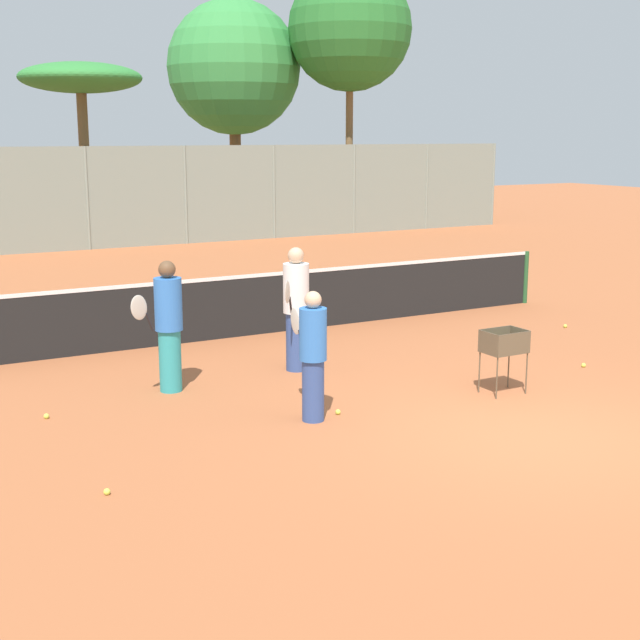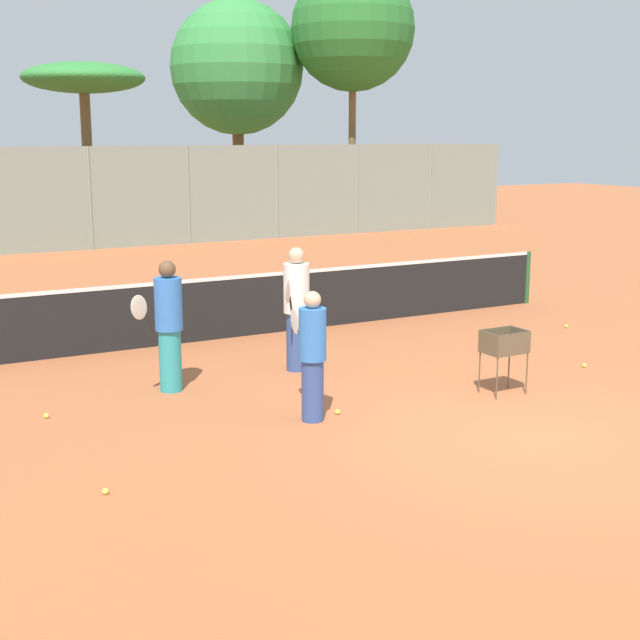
# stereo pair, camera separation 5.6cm
# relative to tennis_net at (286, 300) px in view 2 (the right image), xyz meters

# --- Properties ---
(ground_plane) EXTENTS (80.00, 80.00, 0.00)m
(ground_plane) POSITION_rel_tennis_net_xyz_m (0.00, -6.38, -0.56)
(ground_plane) COLOR #B26038
(tennis_net) EXTENTS (11.19, 0.10, 1.07)m
(tennis_net) POSITION_rel_tennis_net_xyz_m (0.00, 0.00, 0.00)
(tennis_net) COLOR #26592D
(tennis_net) RESTS_ON ground_plane
(back_fence) EXTENTS (31.20, 0.08, 3.07)m
(back_fence) POSITION_rel_tennis_net_xyz_m (0.00, 13.02, 0.98)
(back_fence) COLOR gray
(back_fence) RESTS_ON ground_plane
(tree_0) EXTENTS (4.96, 4.96, 8.34)m
(tree_0) POSITION_rel_tennis_net_xyz_m (6.96, 17.80, 5.27)
(tree_0) COLOR brown
(tree_0) RESTS_ON ground_plane
(tree_1) EXTENTS (4.44, 4.44, 9.34)m
(tree_1) POSITION_rel_tennis_net_xyz_m (10.15, 14.74, 6.55)
(tree_1) COLOR brown
(tree_1) RESTS_ON ground_plane
(tree_4) EXTENTS (3.97, 3.97, 5.71)m
(tree_4) POSITION_rel_tennis_net_xyz_m (0.80, 16.18, 4.56)
(tree_4) COLOR brown
(tree_4) RESTS_ON ground_plane
(player_white_outfit) EXTENTS (0.33, 0.88, 1.60)m
(player_white_outfit) POSITION_rel_tennis_net_xyz_m (-1.99, -4.63, 0.27)
(player_white_outfit) COLOR #334C8C
(player_white_outfit) RESTS_ON ground_plane
(player_red_cap) EXTENTS (0.69, 0.78, 1.83)m
(player_red_cap) POSITION_rel_tennis_net_xyz_m (-1.07, -2.45, 0.38)
(player_red_cap) COLOR #334C8C
(player_red_cap) RESTS_ON ground_plane
(player_yellow_shirt) EXTENTS (0.85, 0.55, 1.78)m
(player_yellow_shirt) POSITION_rel_tennis_net_xyz_m (-3.07, -2.58, 0.36)
(player_yellow_shirt) COLOR teal
(player_yellow_shirt) RESTS_ON ground_plane
(ball_cart) EXTENTS (0.56, 0.41, 0.87)m
(ball_cart) POSITION_rel_tennis_net_xyz_m (0.78, -4.86, 0.09)
(ball_cart) COLOR brown
(ball_cart) RESTS_ON ground_plane
(tennis_ball_0) EXTENTS (0.07, 0.07, 0.07)m
(tennis_ball_0) POSITION_rel_tennis_net_xyz_m (-4.82, -2.99, -0.53)
(tennis_ball_0) COLOR #D1E54C
(tennis_ball_0) RESTS_ON ground_plane
(tennis_ball_1) EXTENTS (0.07, 0.07, 0.07)m
(tennis_ball_1) POSITION_rel_tennis_net_xyz_m (-1.61, -4.59, -0.53)
(tennis_ball_1) COLOR #D1E54C
(tennis_ball_1) RESTS_ON ground_plane
(tennis_ball_2) EXTENTS (0.07, 0.07, 0.07)m
(tennis_ball_2) POSITION_rel_tennis_net_xyz_m (-4.83, -5.68, -0.53)
(tennis_ball_2) COLOR #D1E54C
(tennis_ball_2) RESTS_ON ground_plane
(tennis_ball_3) EXTENTS (0.07, 0.07, 0.07)m
(tennis_ball_3) POSITION_rel_tennis_net_xyz_m (2.76, -4.40, -0.53)
(tennis_ball_3) COLOR #D1E54C
(tennis_ball_3) RESTS_ON ground_plane
(tennis_ball_4) EXTENTS (0.07, 0.07, 0.07)m
(tennis_ball_4) POSITION_rel_tennis_net_xyz_m (4.53, -2.21, -0.53)
(tennis_ball_4) COLOR #D1E54C
(tennis_ball_4) RESTS_ON ground_plane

